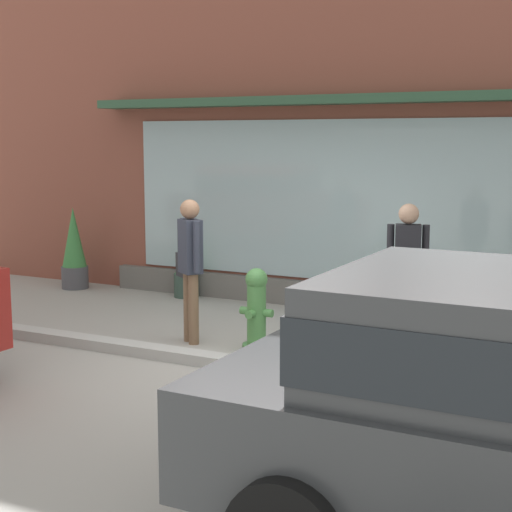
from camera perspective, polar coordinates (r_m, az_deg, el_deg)
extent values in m
plane|color=#9E9B93|center=(8.36, -1.30, -7.83)|extent=(60.00, 60.00, 0.00)
cube|color=#B2B2AD|center=(8.17, -1.97, -7.77)|extent=(14.00, 0.24, 0.12)
cube|color=brown|center=(10.95, 6.69, 9.99)|extent=(14.00, 0.36, 5.28)
cube|color=#9EB7BC|center=(10.71, 7.43, 3.95)|extent=(6.97, 0.03, 2.22)
cube|color=#2D5138|center=(10.63, 6.05, 11.27)|extent=(7.57, 0.56, 0.12)
cube|color=#605E59|center=(10.96, 6.07, -2.95)|extent=(7.37, 0.20, 0.36)
cylinder|color=#4C8C47|center=(8.90, 0.04, -6.61)|extent=(0.32, 0.32, 0.06)
cylinder|color=#4C8C47|center=(8.81, 0.04, -4.31)|extent=(0.21, 0.21, 0.67)
sphere|color=#4C8C47|center=(8.73, 0.04, -1.71)|extent=(0.25, 0.25, 0.25)
cylinder|color=#4C8C47|center=(8.87, -0.82, -4.00)|extent=(0.10, 0.09, 0.09)
cylinder|color=#4C8C47|center=(8.74, 0.90, -4.19)|extent=(0.10, 0.09, 0.09)
cylinder|color=#4C8C47|center=(8.67, -0.40, -4.28)|extent=(0.09, 0.10, 0.09)
cylinder|color=brown|center=(9.19, -4.94, -3.70)|extent=(0.12, 0.12, 0.83)
cylinder|color=brown|center=(9.05, -4.58, -3.88)|extent=(0.12, 0.12, 0.83)
cube|color=#333847|center=(8.99, -4.82, 0.71)|extent=(0.36, 0.34, 0.62)
sphere|color=#A37556|center=(8.94, -4.85, 3.42)|extent=(0.22, 0.22, 0.22)
cylinder|color=#333847|center=(9.17, -5.27, 0.96)|extent=(0.08, 0.08, 0.59)
cylinder|color=#333847|center=(8.81, -4.34, 0.66)|extent=(0.08, 0.08, 0.59)
cube|color=black|center=(9.30, -5.34, -0.65)|extent=(0.25, 0.22, 0.28)
cylinder|color=#333847|center=(8.81, 11.35, -4.38)|extent=(0.12, 0.12, 0.82)
cylinder|color=#333847|center=(8.81, 10.40, -4.36)|extent=(0.12, 0.12, 0.82)
cube|color=#232328|center=(8.68, 11.01, 0.25)|extent=(0.32, 0.27, 0.61)
sphere|color=tan|center=(8.63, 11.09, 3.04)|extent=(0.22, 0.22, 0.22)
cylinder|color=#232328|center=(8.68, 12.25, 0.32)|extent=(0.08, 0.08, 0.58)
cylinder|color=#232328|center=(8.68, 9.76, 0.39)|extent=(0.08, 0.08, 0.58)
cylinder|color=black|center=(5.88, 10.41, -11.75)|extent=(0.66, 0.19, 0.66)
cylinder|color=#4C4C51|center=(12.75, -13.06, -1.52)|extent=(0.42, 0.42, 0.35)
cone|color=#3D8442|center=(12.65, -13.16, 1.36)|extent=(0.38, 0.38, 0.94)
cylinder|color=#B7B2A3|center=(9.99, 16.08, -4.36)|extent=(0.24, 0.24, 0.36)
sphere|color=#3D8442|center=(9.93, 16.16, -2.62)|extent=(0.30, 0.30, 0.30)
cylinder|color=#33473D|center=(11.78, -5.09, -2.13)|extent=(0.38, 0.38, 0.35)
cone|color=#3D8442|center=(11.71, -5.12, 0.13)|extent=(0.34, 0.34, 0.59)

